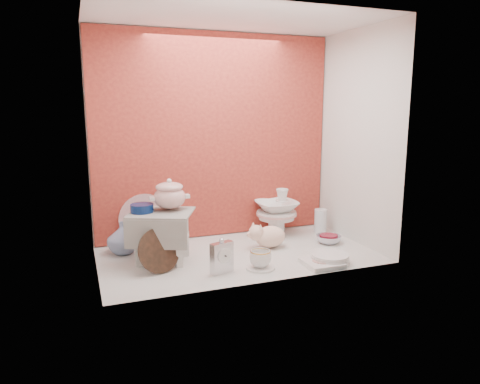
% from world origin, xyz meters
% --- Properties ---
extents(ground, '(1.80, 1.80, 0.00)m').
position_xyz_m(ground, '(0.00, 0.00, 0.00)').
color(ground, silver).
rests_on(ground, ground).
extents(niche_shell, '(1.86, 1.03, 1.53)m').
position_xyz_m(niche_shell, '(0.00, 0.18, 0.93)').
color(niche_shell, '#BC422F').
rests_on(niche_shell, ground).
extents(step_stool, '(0.48, 0.45, 0.32)m').
position_xyz_m(step_stool, '(-0.50, 0.05, 0.16)').
color(step_stool, silver).
rests_on(step_stool, ground).
extents(soup_tureen, '(0.32, 0.32, 0.20)m').
position_xyz_m(soup_tureen, '(-0.43, 0.09, 0.42)').
color(soup_tureen, white).
rests_on(soup_tureen, step_stool).
extents(cobalt_bowl, '(0.19, 0.19, 0.05)m').
position_xyz_m(cobalt_bowl, '(-0.61, 0.09, 0.35)').
color(cobalt_bowl, '#0A1F50').
rests_on(cobalt_bowl, step_stool).
extents(floral_platter, '(0.37, 0.09, 0.37)m').
position_xyz_m(floral_platter, '(-0.54, 0.45, 0.18)').
color(floral_platter, silver).
rests_on(floral_platter, ground).
extents(blue_white_vase, '(0.25, 0.25, 0.22)m').
position_xyz_m(blue_white_vase, '(-0.72, 0.29, 0.11)').
color(blue_white_vase, silver).
rests_on(blue_white_vase, ground).
extents(lacquer_tray, '(0.29, 0.19, 0.26)m').
position_xyz_m(lacquer_tray, '(-0.55, -0.13, 0.13)').
color(lacquer_tray, black).
rests_on(lacquer_tray, ground).
extents(mantel_clock, '(0.15, 0.09, 0.21)m').
position_xyz_m(mantel_clock, '(-0.21, -0.28, 0.10)').
color(mantel_clock, silver).
rests_on(mantel_clock, ground).
extents(plush_pig, '(0.33, 0.29, 0.17)m').
position_xyz_m(plush_pig, '(0.26, 0.06, 0.08)').
color(plush_pig, beige).
rests_on(plush_pig, ground).
extents(teacup_saucer, '(0.23, 0.23, 0.01)m').
position_xyz_m(teacup_saucer, '(0.03, -0.29, 0.01)').
color(teacup_saucer, white).
rests_on(teacup_saucer, ground).
extents(gold_rim_teacup, '(0.15, 0.15, 0.10)m').
position_xyz_m(gold_rim_teacup, '(0.03, -0.29, 0.06)').
color(gold_rim_teacup, white).
rests_on(gold_rim_teacup, teacup_saucer).
extents(lattice_dish, '(0.22, 0.22, 0.03)m').
position_xyz_m(lattice_dish, '(0.41, -0.38, 0.02)').
color(lattice_dish, white).
rests_on(lattice_dish, ground).
extents(dinner_plate_stack, '(0.27, 0.27, 0.06)m').
position_xyz_m(dinner_plate_stack, '(0.49, -0.35, 0.03)').
color(dinner_plate_stack, white).
rests_on(dinner_plate_stack, ground).
extents(crystal_bowl, '(0.21, 0.21, 0.06)m').
position_xyz_m(crystal_bowl, '(0.70, 0.01, 0.03)').
color(crystal_bowl, silver).
rests_on(crystal_bowl, ground).
extents(clear_glass_vase, '(0.11, 0.11, 0.19)m').
position_xyz_m(clear_glass_vase, '(0.78, 0.26, 0.09)').
color(clear_glass_vase, silver).
rests_on(clear_glass_vase, ground).
extents(porcelain_tower, '(0.33, 0.33, 0.36)m').
position_xyz_m(porcelain_tower, '(0.43, 0.33, 0.18)').
color(porcelain_tower, white).
rests_on(porcelain_tower, ground).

